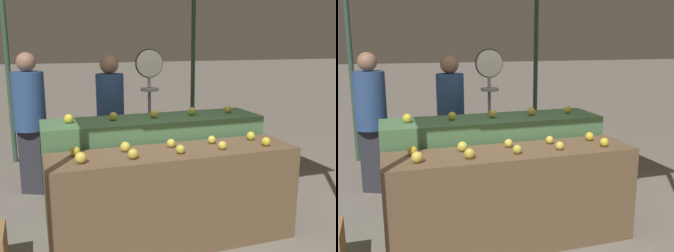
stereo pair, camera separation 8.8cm
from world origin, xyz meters
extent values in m
plane|color=gray|center=(0.00, 0.00, 0.00)|extent=(60.00, 60.00, 0.00)
cylinder|color=#33513D|center=(-1.42, 3.02, 1.33)|extent=(0.07, 0.07, 2.66)
cylinder|color=#33513D|center=(1.42, 3.02, 1.33)|extent=(0.07, 0.07, 2.66)
cube|color=brown|center=(0.00, 0.00, 0.42)|extent=(2.14, 0.55, 0.85)
cube|color=#4C7A4C|center=(0.00, 0.60, 0.51)|extent=(2.14, 0.55, 1.02)
sphere|color=yellow|center=(-0.80, -0.10, 0.89)|extent=(0.09, 0.09, 0.09)
sphere|color=gold|center=(-0.39, -0.12, 0.89)|extent=(0.08, 0.08, 0.08)
sphere|color=gold|center=(0.01, -0.10, 0.89)|extent=(0.08, 0.08, 0.08)
sphere|color=yellow|center=(0.40, -0.10, 0.89)|extent=(0.07, 0.07, 0.07)
sphere|color=gold|center=(0.82, -0.12, 0.89)|extent=(0.08, 0.08, 0.08)
sphere|color=gold|center=(-0.82, 0.12, 0.89)|extent=(0.08, 0.08, 0.08)
sphere|color=yellow|center=(-0.40, 0.11, 0.89)|extent=(0.09, 0.09, 0.09)
sphere|color=yellow|center=(0.01, 0.11, 0.89)|extent=(0.08, 0.08, 0.08)
sphere|color=yellow|center=(0.40, 0.11, 0.89)|extent=(0.07, 0.07, 0.07)
sphere|color=gold|center=(0.80, 0.11, 0.89)|extent=(0.08, 0.08, 0.08)
sphere|color=gold|center=(-0.81, 0.60, 1.07)|extent=(0.09, 0.09, 0.09)
sphere|color=gold|center=(-0.40, 0.60, 1.06)|extent=(0.08, 0.08, 0.08)
sphere|color=yellow|center=(0.00, 0.60, 1.06)|extent=(0.08, 0.08, 0.08)
sphere|color=gold|center=(0.40, 0.60, 1.07)|extent=(0.08, 0.08, 0.08)
sphere|color=gold|center=(0.81, 0.60, 1.06)|extent=(0.08, 0.08, 0.08)
cylinder|color=#99999E|center=(0.13, 1.19, 0.77)|extent=(0.04, 0.04, 1.55)
cylinder|color=black|center=(0.13, 1.18, 1.52)|extent=(0.32, 0.01, 0.32)
cylinder|color=silver|center=(0.13, 1.17, 1.52)|extent=(0.29, 0.02, 0.29)
cylinder|color=#99999E|center=(0.13, 1.17, 1.30)|extent=(0.01, 0.01, 0.14)
cylinder|color=#99999E|center=(0.13, 1.17, 1.23)|extent=(0.20, 0.20, 0.03)
cube|color=#2D2D38|center=(-0.28, 1.39, 0.37)|extent=(0.27, 0.20, 0.75)
cylinder|color=#2D4C84|center=(-0.28, 1.39, 1.07)|extent=(0.39, 0.39, 0.65)
sphere|color=#936B51|center=(-0.28, 1.39, 1.51)|extent=(0.21, 0.21, 0.21)
cube|color=#2D2D38|center=(-1.16, 1.66, 0.38)|extent=(0.31, 0.26, 0.76)
cylinder|color=#2D4C84|center=(-1.16, 1.66, 1.09)|extent=(0.47, 0.47, 0.66)
sphere|color=#936B51|center=(-1.16, 1.66, 1.53)|extent=(0.22, 0.22, 0.22)
camera|label=1|loc=(-1.10, -3.01, 1.76)|focal=42.00mm
camera|label=2|loc=(-1.02, -3.04, 1.76)|focal=42.00mm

